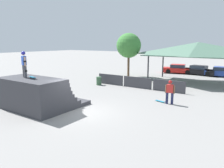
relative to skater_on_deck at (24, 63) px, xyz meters
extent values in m
plane|color=gray|center=(3.50, 1.30, -3.06)|extent=(160.00, 160.00, 0.00)
cube|color=#38383D|center=(0.58, 1.04, -2.93)|extent=(4.60, 4.31, 0.26)
cube|color=#38383D|center=(0.58, 0.54, -2.67)|extent=(4.60, 3.30, 0.26)
cube|color=#38383D|center=(0.58, 0.35, -2.42)|extent=(4.60, 2.93, 0.26)
cube|color=#38383D|center=(0.58, 0.23, -2.16)|extent=(4.60, 2.69, 0.26)
cube|color=#38383D|center=(0.58, 0.14, -1.90)|extent=(4.60, 2.51, 0.26)
cube|color=#38383D|center=(0.58, 0.08, -1.64)|extent=(4.60, 2.38, 0.26)
cube|color=#38383D|center=(0.58, 0.04, -1.38)|extent=(4.60, 2.30, 0.26)
cube|color=#38383D|center=(0.58, 0.01, -1.12)|extent=(4.60, 2.25, 0.26)
cylinder|color=silver|center=(0.58, 1.12, -1.02)|extent=(4.51, 0.07, 0.07)
cube|color=#4C4C51|center=(0.17, -0.07, -0.57)|extent=(0.20, 0.20, 0.83)
cube|color=black|center=(0.18, -0.04, -0.52)|extent=(0.23, 0.20, 0.12)
cube|color=#4C4C51|center=(-0.17, 0.06, -0.57)|extent=(0.20, 0.20, 0.83)
cube|color=black|center=(-0.16, 0.09, -0.52)|extent=(0.23, 0.20, 0.12)
cube|color=blue|center=(0.00, 0.00, 0.13)|extent=(0.50, 0.37, 0.59)
cylinder|color=tan|center=(0.26, -0.10, 0.09)|extent=(0.14, 0.14, 0.59)
cylinder|color=black|center=(0.26, -0.10, 0.10)|extent=(0.21, 0.21, 0.09)
cylinder|color=tan|center=(-0.26, 0.10, 0.09)|extent=(0.14, 0.14, 0.59)
cylinder|color=black|center=(-0.26, 0.10, 0.10)|extent=(0.21, 0.21, 0.09)
sphere|color=tan|center=(0.00, 0.00, 0.57)|extent=(0.23, 0.23, 0.23)
sphere|color=#232399|center=(0.00, 0.00, 0.60)|extent=(0.25, 0.25, 0.25)
cylinder|color=silver|center=(0.80, 0.15, -0.96)|extent=(0.06, 0.04, 0.05)
cylinder|color=silver|center=(0.76, 0.01, -0.96)|extent=(0.06, 0.04, 0.05)
cylinder|color=silver|center=(0.31, 0.30, -0.96)|extent=(0.06, 0.04, 0.05)
cylinder|color=silver|center=(0.27, 0.17, -0.96)|extent=(0.06, 0.04, 0.05)
cube|color=teal|center=(0.54, 0.16, -0.93)|extent=(0.85, 0.44, 0.02)
cube|color=teal|center=(0.90, 0.04, -0.91)|extent=(0.16, 0.22, 0.02)
cube|color=#1E2347|center=(7.37, 6.33, -2.65)|extent=(0.18, 0.18, 0.83)
cube|color=#1E2347|center=(7.73, 6.38, -2.65)|extent=(0.18, 0.18, 0.83)
cube|color=red|center=(7.55, 6.36, -1.94)|extent=(0.48, 0.29, 0.59)
cylinder|color=brown|center=(7.27, 6.31, -1.99)|extent=(0.13, 0.13, 0.59)
cylinder|color=brown|center=(7.83, 6.40, -1.99)|extent=(0.13, 0.13, 0.59)
sphere|color=brown|center=(7.55, 6.36, -1.50)|extent=(0.23, 0.23, 0.23)
sphere|color=#B21919|center=(7.55, 6.36, -1.47)|extent=(0.26, 0.26, 0.26)
cylinder|color=green|center=(7.05, 6.50, -3.04)|extent=(0.06, 0.04, 0.05)
cylinder|color=green|center=(7.01, 6.37, -3.04)|extent=(0.06, 0.04, 0.05)
cylinder|color=green|center=(6.56, 6.66, -3.04)|extent=(0.06, 0.04, 0.05)
cylinder|color=green|center=(6.52, 6.52, -3.04)|extent=(0.06, 0.04, 0.05)
cube|color=teal|center=(6.79, 6.51, -3.00)|extent=(0.85, 0.44, 0.02)
cube|color=teal|center=(7.15, 6.40, -2.99)|extent=(0.15, 0.22, 0.02)
cube|color=#3D3D42|center=(-0.14, 10.07, -2.54)|extent=(2.95, 0.12, 1.05)
cube|color=#3D3D42|center=(3.00, 10.07, -2.54)|extent=(2.95, 0.12, 1.05)
cube|color=#3D3D42|center=(6.14, 10.07, -2.54)|extent=(2.95, 0.12, 1.05)
cylinder|color=#2D2D33|center=(2.40, 13.72, -1.63)|extent=(0.16, 0.16, 2.88)
cylinder|color=#2D2D33|center=(2.40, 18.12, -1.63)|extent=(0.16, 0.16, 2.88)
cube|color=#4C705B|center=(7.05, 15.92, -0.14)|extent=(10.94, 5.17, 0.10)
pyramid|color=#4C705B|center=(7.05, 15.92, 0.61)|extent=(10.72, 5.07, 1.40)
cylinder|color=brown|center=(-1.34, 15.84, -1.65)|extent=(0.28, 0.28, 2.83)
sphere|color=#3D7F38|center=(-1.34, 15.84, 0.89)|extent=(3.11, 3.11, 3.11)
cylinder|color=#385B3D|center=(-0.96, 9.12, -2.64)|extent=(0.52, 0.52, 0.85)
cube|color=red|center=(3.15, 22.24, -2.58)|extent=(4.49, 2.46, 0.62)
cube|color=#283342|center=(3.04, 22.22, -2.04)|extent=(2.20, 1.75, 0.46)
cube|color=red|center=(3.04, 22.22, -1.81)|extent=(2.11, 1.70, 0.04)
cylinder|color=black|center=(4.27, 23.23, -2.74)|extent=(0.67, 0.32, 0.64)
cylinder|color=black|center=(4.57, 21.76, -2.74)|extent=(0.67, 0.32, 0.64)
cylinder|color=black|center=(1.73, 22.72, -2.74)|extent=(0.67, 0.32, 0.64)
cylinder|color=black|center=(2.02, 21.25, -2.74)|extent=(0.67, 0.32, 0.64)
cube|color=black|center=(5.95, 22.36, -2.58)|extent=(4.52, 2.30, 0.62)
cube|color=#283342|center=(5.84, 22.38, -2.04)|extent=(2.19, 1.67, 0.46)
cube|color=black|center=(5.84, 22.38, -1.81)|extent=(2.10, 1.62, 0.04)
cylinder|color=black|center=(7.37, 22.87, -2.74)|extent=(0.66, 0.30, 0.64)
cylinder|color=black|center=(7.13, 21.42, -2.74)|extent=(0.66, 0.30, 0.64)
cylinder|color=black|center=(4.77, 23.30, -2.74)|extent=(0.66, 0.30, 0.64)
cylinder|color=black|center=(4.53, 21.84, -2.74)|extent=(0.66, 0.30, 0.64)
cube|color=navy|center=(8.75, 22.28, -2.58)|extent=(4.09, 1.86, 0.62)
cube|color=#283342|center=(8.64, 22.28, -2.04)|extent=(1.92, 1.50, 0.46)
cube|color=navy|center=(8.64, 22.28, -1.81)|extent=(1.84, 1.46, 0.04)
cylinder|color=black|center=(7.49, 22.99, -2.74)|extent=(0.65, 0.23, 0.64)
cylinder|color=black|center=(7.56, 21.46, -2.74)|extent=(0.65, 0.23, 0.64)
camera|label=1|loc=(12.67, -8.46, 1.30)|focal=35.00mm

